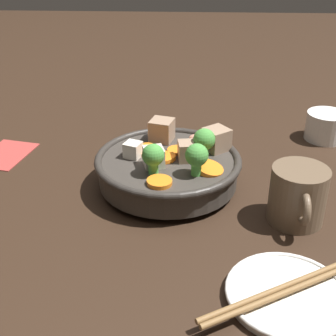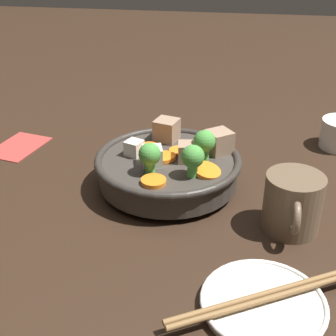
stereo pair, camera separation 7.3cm
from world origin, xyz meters
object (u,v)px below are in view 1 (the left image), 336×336
tea_cup (326,126)px  dark_mug (298,196)px  side_saucer (287,295)px  chopsticks_pair (288,288)px  stirfry_bowl (169,166)px

tea_cup → dark_mug: dark_mug is taller
tea_cup → dark_mug: bearing=-21.4°
side_saucer → chopsticks_pair: 0.01m
stirfry_bowl → chopsticks_pair: (0.24, 0.14, -0.02)m
tea_cup → chopsticks_pair: tea_cup is taller
stirfry_bowl → tea_cup: bearing=123.5°
side_saucer → tea_cup: tea_cup is taller
stirfry_bowl → side_saucer: bearing=30.6°
side_saucer → dark_mug: 0.17m
side_saucer → tea_cup: (-0.44, 0.15, 0.02)m
stirfry_bowl → dark_mug: 0.20m
stirfry_bowl → tea_cup: size_ratio=2.99×
stirfry_bowl → side_saucer: size_ratio=1.63×
stirfry_bowl → tea_cup: stirfry_bowl is taller
stirfry_bowl → chopsticks_pair: 0.28m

